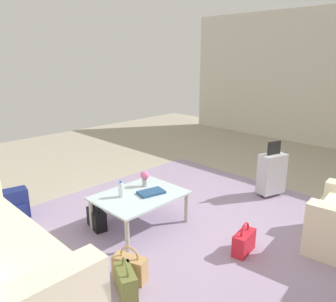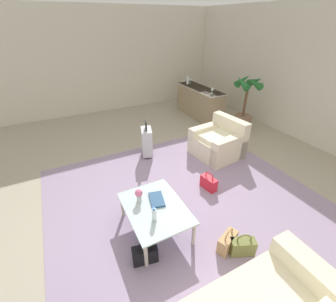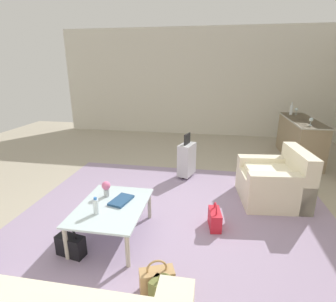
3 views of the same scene
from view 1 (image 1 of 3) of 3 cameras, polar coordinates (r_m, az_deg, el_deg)
name	(u,v)px [view 1 (image 1 of 3)]	position (r m, az deg, el deg)	size (l,w,h in m)	color
ground_plane	(191,228)	(4.16, 4.09, -13.26)	(12.00, 12.00, 0.00)	#A89E89
area_rug	(169,255)	(3.67, 0.16, -17.62)	(5.20, 4.40, 0.01)	#9984A3
coffee_table	(140,198)	(4.05, -4.97, -8.15)	(1.05, 0.79, 0.42)	silver
water_bottle	(121,190)	(3.96, -8.19, -6.66)	(0.06, 0.06, 0.20)	silver
coffee_table_book	(151,192)	(4.05, -2.95, -7.19)	(0.32, 0.19, 0.03)	navy
flower_vase	(145,177)	(4.23, -4.09, -4.58)	(0.11, 0.11, 0.21)	#B2B7BC
suitcase_silver	(272,173)	(5.15, 17.61, -3.69)	(0.45, 0.33, 0.85)	#B7B7BC
handbag_tan	(130,268)	(3.29, -6.66, -19.52)	(0.25, 0.35, 0.36)	tan
handbag_black	(97,218)	(4.19, -12.32, -11.40)	(0.20, 0.34, 0.36)	black
handbag_olive	(126,281)	(3.14, -7.37, -21.58)	(0.26, 0.35, 0.36)	olive
handbag_red	(244,242)	(3.73, 13.10, -15.15)	(0.34, 0.18, 0.36)	red
backpack_navy	(16,205)	(4.72, -24.95, -8.48)	(0.33, 0.29, 0.40)	navy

